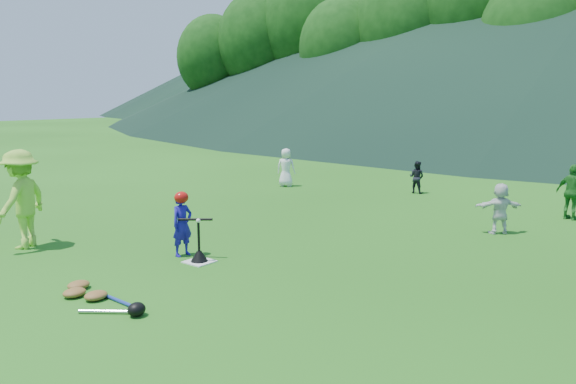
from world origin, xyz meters
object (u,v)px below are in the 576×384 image
object	(u,v)px
fielder_a	(286,167)
home_plate	(199,262)
fielder_c	(573,192)
equipment_pile	(95,296)
adult_coach	(21,199)
fielder_d	(500,208)
batter_child	(182,225)
batting_tee	(199,255)
fielder_b	(417,177)

from	to	relation	value
fielder_a	home_plate	bearing A→B (deg)	95.65
fielder_c	equipment_pile	distance (m)	10.72
adult_coach	fielder_d	bearing A→B (deg)	108.34
batter_child	batting_tee	bearing A→B (deg)	-97.19
fielder_c	fielder_d	bearing A→B (deg)	86.34
fielder_d	fielder_c	bearing A→B (deg)	-152.69
fielder_a	fielder_c	distance (m)	8.28
home_plate	fielder_a	xyz separation A→B (m)	(-3.96, 7.47, 0.60)
fielder_a	batting_tee	world-z (taller)	fielder_a
adult_coach	home_plate	bearing A→B (deg)	86.12
adult_coach	fielder_c	xyz separation A→B (m)	(7.64, 9.08, -0.29)
batter_child	fielder_a	size ratio (longest dim) A/B	0.94
fielder_a	fielder_d	world-z (taller)	fielder_a
home_plate	adult_coach	xyz separation A→B (m)	(-3.33, -1.38, 0.92)
home_plate	fielder_a	size ratio (longest dim) A/B	0.37
batter_child	fielder_a	world-z (taller)	fielder_a
fielder_c	adult_coach	bearing A→B (deg)	66.58
fielder_a	equipment_pile	world-z (taller)	fielder_a
home_plate	equipment_pile	world-z (taller)	equipment_pile
fielder_a	fielder_b	size ratio (longest dim) A/B	1.27
fielder_a	fielder_b	distance (m)	4.08
fielder_c	fielder_d	distance (m)	2.56
fielder_b	fielder_d	world-z (taller)	fielder_d
fielder_b	batting_tee	distance (m)	8.86
fielder_c	fielder_d	size ratio (longest dim) A/B	1.21
fielder_b	equipment_pile	bearing A→B (deg)	89.73
home_plate	batting_tee	distance (m)	0.12
fielder_b	fielder_a	bearing A→B (deg)	17.84
batter_child	fielder_d	distance (m)	6.53
fielder_a	fielder_b	world-z (taller)	fielder_a
adult_coach	equipment_pile	world-z (taller)	adult_coach
adult_coach	fielder_c	world-z (taller)	adult_coach
home_plate	fielder_a	bearing A→B (deg)	117.95
fielder_a	fielder_c	size ratio (longest dim) A/B	0.94
fielder_b	fielder_d	bearing A→B (deg)	133.06
equipment_pile	home_plate	bearing A→B (deg)	95.12
home_plate	batter_child	world-z (taller)	batter_child
adult_coach	equipment_pile	size ratio (longest dim) A/B	1.04
fielder_d	equipment_pile	world-z (taller)	fielder_d
home_plate	fielder_b	size ratio (longest dim) A/B	0.47
home_plate	adult_coach	size ratio (longest dim) A/B	0.24
batting_tee	equipment_pile	world-z (taller)	batting_tee
fielder_b	fielder_c	size ratio (longest dim) A/B	0.74
batter_child	fielder_a	bearing A→B (deg)	29.15
adult_coach	equipment_pile	distance (m)	3.72
batting_tee	adult_coach	bearing A→B (deg)	-157.55
batter_child	adult_coach	world-z (taller)	adult_coach
fielder_c	batting_tee	size ratio (longest dim) A/B	1.91
batter_child	fielder_a	distance (m)	8.12
adult_coach	fielder_d	size ratio (longest dim) A/B	1.74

